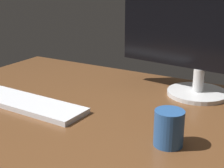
# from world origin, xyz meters

# --- Properties ---
(desk) EXTENTS (1.40, 0.84, 0.02)m
(desk) POSITION_xyz_m (0.00, 0.00, 0.01)
(desk) COLOR brown
(desk) RESTS_ON ground
(monitor) EXTENTS (0.59, 0.21, 0.38)m
(monitor) POSITION_xyz_m (0.16, 0.27, 0.22)
(monitor) COLOR silver
(monitor) RESTS_ON desk
(keyboard) EXTENTS (0.40, 0.13, 0.02)m
(keyboard) POSITION_xyz_m (-0.27, -0.10, 0.03)
(keyboard) COLOR silver
(keyboard) RESTS_ON desk
(coffee_mug) EXTENTS (0.07, 0.07, 0.09)m
(coffee_mug) POSITION_xyz_m (0.21, -0.12, 0.06)
(coffee_mug) COLOR #28518C
(coffee_mug) RESTS_ON desk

